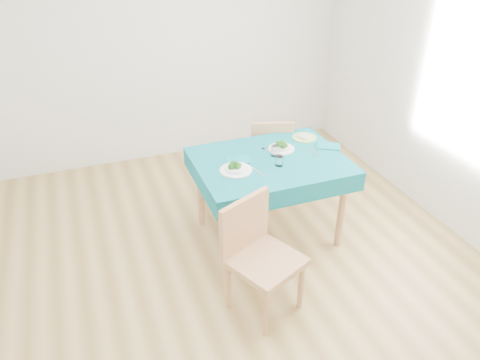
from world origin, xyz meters
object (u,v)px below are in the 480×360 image
object	(u,v)px
chair_far	(270,149)
bowl_far	(282,146)
side_plate	(304,138)
bowl_near	(236,167)
chair_near	(266,246)
table	(269,198)

from	to	relation	value
chair_far	bowl_far	distance (m)	0.62
chair_far	side_plate	size ratio (longest dim) A/B	4.48
bowl_near	bowl_far	distance (m)	0.54
bowl_near	side_plate	xyz separation A→B (m)	(0.78, 0.35, -0.03)
bowl_near	bowl_far	world-z (taller)	bowl_near
chair_near	bowl_near	world-z (taller)	chair_near
bowl_far	side_plate	world-z (taller)	bowl_far
chair_near	side_plate	size ratio (longest dim) A/B	5.13
bowl_far	side_plate	bearing A→B (deg)	25.00
chair_far	table	bearing A→B (deg)	83.96
chair_near	bowl_near	xyz separation A→B (m)	(0.05, 0.72, 0.23)
table	side_plate	distance (m)	0.65
side_plate	bowl_near	bearing A→B (deg)	-155.82
table	bowl_far	bearing A→B (deg)	39.66
chair_far	side_plate	bearing A→B (deg)	130.28
bowl_near	chair_far	bearing A→B (deg)	49.80
bowl_far	chair_near	bearing A→B (deg)	-119.94
chair_far	bowl_near	distance (m)	1.01
side_plate	chair_near	bearing A→B (deg)	-127.69
chair_near	bowl_far	size ratio (longest dim) A/B	4.96
table	side_plate	size ratio (longest dim) A/B	5.57
chair_near	bowl_near	distance (m)	0.76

